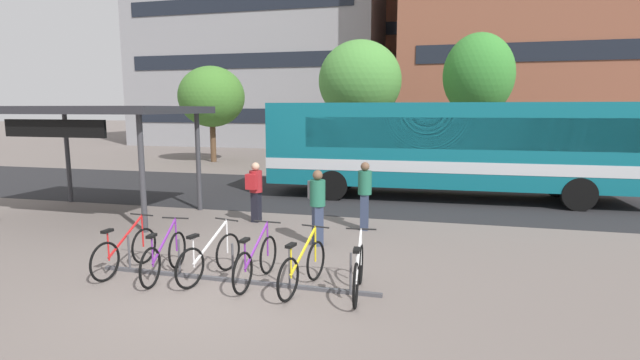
# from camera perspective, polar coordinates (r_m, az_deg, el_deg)

# --- Properties ---
(ground) EXTENTS (200.00, 200.00, 0.00)m
(ground) POSITION_cam_1_polar(r_m,az_deg,el_deg) (8.16, -11.78, -13.15)
(ground) COLOR #6B605B
(bus_lane_asphalt) EXTENTS (80.00, 7.20, 0.01)m
(bus_lane_asphalt) POSITION_cam_1_polar(r_m,az_deg,el_deg) (16.83, 2.26, -1.63)
(bus_lane_asphalt) COLOR #232326
(bus_lane_asphalt) RESTS_ON ground
(city_bus) EXTENTS (12.08, 2.84, 3.20)m
(city_bus) POSITION_cam_1_polar(r_m,az_deg,el_deg) (16.26, 15.19, 4.01)
(city_bus) COLOR #0F6070
(city_bus) RESTS_ON ground
(bike_rack) EXTENTS (5.24, 0.16, 0.70)m
(bike_rack) POSITION_cam_1_polar(r_m,az_deg,el_deg) (8.52, -10.51, -11.52)
(bike_rack) COLOR #47474C
(bike_rack) RESTS_ON ground
(parked_bicycle_red_0) EXTENTS (0.52, 1.72, 0.99)m
(parked_bicycle_red_0) POSITION_cam_1_polar(r_m,az_deg,el_deg) (9.50, -22.56, -8.04)
(parked_bicycle_red_0) COLOR black
(parked_bicycle_red_0) RESTS_ON ground
(parked_bicycle_purple_1) EXTENTS (0.52, 1.72, 0.99)m
(parked_bicycle_purple_1) POSITION_cam_1_polar(r_m,az_deg,el_deg) (8.95, -18.37, -8.83)
(parked_bicycle_purple_1) COLOR black
(parked_bicycle_purple_1) RESTS_ON ground
(parked_bicycle_white_2) EXTENTS (0.59, 1.69, 0.99)m
(parked_bicycle_white_2) POSITION_cam_1_polar(r_m,az_deg,el_deg) (8.66, -13.22, -9.20)
(parked_bicycle_white_2) COLOR black
(parked_bicycle_white_2) RESTS_ON ground
(parked_bicycle_purple_3) EXTENTS (0.52, 1.72, 0.99)m
(parked_bicycle_purple_3) POSITION_cam_1_polar(r_m,az_deg,el_deg) (8.31, -7.77, -9.81)
(parked_bicycle_purple_3) COLOR black
(parked_bicycle_purple_3) RESTS_ON ground
(parked_bicycle_yellow_4) EXTENTS (0.53, 1.70, 0.99)m
(parked_bicycle_yellow_4) POSITION_cam_1_polar(r_m,az_deg,el_deg) (7.95, -2.11, -10.61)
(parked_bicycle_yellow_4) COLOR black
(parked_bicycle_yellow_4) RESTS_ON ground
(parked_bicycle_white_5) EXTENTS (0.52, 1.72, 0.99)m
(parked_bicycle_white_5) POSITION_cam_1_polar(r_m,az_deg,el_deg) (7.76, 4.68, -11.11)
(parked_bicycle_white_5) COLOR black
(parked_bicycle_white_5) RESTS_ON ground
(transit_shelter) EXTENTS (5.56, 3.58, 3.07)m
(transit_shelter) POSITION_cam_1_polar(r_m,az_deg,el_deg) (14.49, -25.65, 7.30)
(transit_shelter) COLOR #38383D
(transit_shelter) RESTS_ON ground
(commuter_black_pack_0) EXTENTS (0.37, 0.55, 1.71)m
(commuter_black_pack_0) POSITION_cam_1_polar(r_m,az_deg,el_deg) (11.73, 5.46, -1.29)
(commuter_black_pack_0) COLOR #2D3851
(commuter_black_pack_0) RESTS_ON ground
(commuter_grey_pack_1) EXTENTS (0.53, 0.61, 1.69)m
(commuter_grey_pack_1) POSITION_cam_1_polar(r_m,az_deg,el_deg) (10.34, -0.34, -2.66)
(commuter_grey_pack_1) COLOR #2D3851
(commuter_grey_pack_1) RESTS_ON ground
(commuter_red_pack_2) EXTENTS (0.36, 0.54, 1.60)m
(commuter_red_pack_2) POSITION_cam_1_polar(r_m,az_deg,el_deg) (12.58, -7.87, -0.97)
(commuter_red_pack_2) COLOR black
(commuter_red_pack_2) RESTS_ON ground
(street_tree_0) EXTENTS (3.70, 3.70, 5.37)m
(street_tree_0) POSITION_cam_1_polar(r_m,az_deg,el_deg) (27.46, -13.03, 9.81)
(street_tree_0) COLOR brown
(street_tree_0) RESTS_ON ground
(street_tree_1) EXTENTS (3.27, 3.27, 6.50)m
(street_tree_1) POSITION_cam_1_polar(r_m,az_deg,el_deg) (23.69, 18.69, 11.94)
(street_tree_1) COLOR brown
(street_tree_1) RESTS_ON ground
(street_tree_2) EXTENTS (4.01, 4.01, 6.29)m
(street_tree_2) POSITION_cam_1_polar(r_m,az_deg,el_deg) (23.33, 4.87, 11.87)
(street_tree_2) COLOR brown
(street_tree_2) RESTS_ON ground
(building_left_wing) EXTENTS (20.20, 11.62, 20.59)m
(building_left_wing) POSITION_cam_1_polar(r_m,az_deg,el_deg) (42.91, -6.82, 18.37)
(building_left_wing) COLOR gray
(building_left_wing) RESTS_ON ground
(building_right_wing) EXTENTS (19.58, 13.95, 19.55)m
(building_right_wing) POSITION_cam_1_polar(r_m,az_deg,el_deg) (38.21, 25.94, 18.02)
(building_right_wing) COLOR brown
(building_right_wing) RESTS_ON ground
(building_centre_block) EXTENTS (17.72, 11.01, 15.43)m
(building_centre_block) POSITION_cam_1_polar(r_m,az_deg,el_deg) (48.84, 14.88, 13.90)
(building_centre_block) COLOR brown
(building_centre_block) RESTS_ON ground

